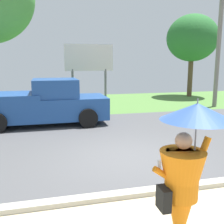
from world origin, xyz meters
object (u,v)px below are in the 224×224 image
roadside_billboard (89,62)px  tree_center_back (192,38)px  monk_pedestrian (184,178)px  pickup_truck (44,104)px  utility_pole (219,41)px

roadside_billboard → tree_center_back: bearing=24.2°
monk_pedestrian → pickup_truck: 8.47m
monk_pedestrian → utility_pole: size_ratio=0.30×
pickup_truck → monk_pedestrian: bearing=-79.7°
pickup_truck → tree_center_back: 13.09m
monk_pedestrian → utility_pole: (7.83, 10.41, 2.65)m
monk_pedestrian → roadside_billboard: 11.42m
utility_pole → pickup_truck: bearing=-167.5°
pickup_truck → utility_pole: size_ratio=0.73×
utility_pole → tree_center_back: bearing=77.2°
roadside_billboard → tree_center_back: size_ratio=0.58×
pickup_truck → utility_pole: bearing=10.6°
utility_pole → monk_pedestrian: bearing=-126.9°
monk_pedestrian → roadside_billboard: size_ratio=0.61×
pickup_truck → tree_center_back: size_ratio=0.87×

